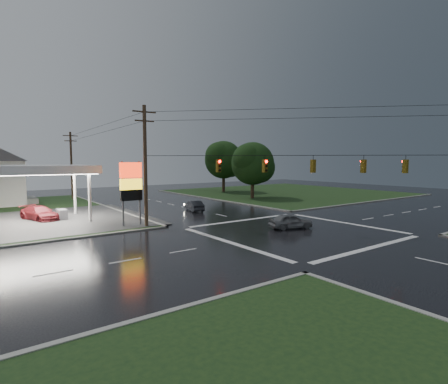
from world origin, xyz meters
TOP-DOWN VIEW (x-y plane):
  - ground at (0.00, 0.00)m, footprint 120.00×120.00m
  - grass_ne at (26.00, 26.00)m, footprint 36.00×36.00m
  - pylon_sign at (-10.50, 10.50)m, footprint 2.00×0.35m
  - utility_pole_nw at (-9.50, 9.50)m, footprint 2.20×0.32m
  - utility_pole_n at (-9.50, 38.00)m, footprint 2.20×0.32m
  - traffic_signals at (0.02, -0.02)m, footprint 26.87×26.87m
  - tree_ne_near at (14.14, 21.99)m, footprint 7.99×6.80m
  - tree_ne_far at (17.15, 33.99)m, footprint 8.46×7.20m
  - car_north at (-0.80, 15.45)m, footprint 2.20×4.07m
  - car_crossing at (0.62, 1.17)m, footprint 4.21×2.73m
  - car_pump at (-16.87, 19.11)m, footprint 3.67×5.41m

SIDE VIEW (x-z plane):
  - ground at x=0.00m, z-range 0.00..0.00m
  - grass_ne at x=26.00m, z-range 0.00..0.08m
  - car_north at x=-0.80m, z-range 0.00..1.27m
  - car_crossing at x=0.62m, z-range 0.00..1.33m
  - car_pump at x=-16.87m, z-range 0.00..1.46m
  - pylon_sign at x=-10.50m, z-range 1.01..7.01m
  - utility_pole_n at x=-9.50m, z-range 0.22..10.72m
  - tree_ne_near at x=14.14m, z-range 1.07..10.05m
  - utility_pole_nw at x=-9.50m, z-range 0.22..11.22m
  - tree_ne_far at x=17.15m, z-range 1.28..11.08m
  - traffic_signals at x=0.02m, z-range 5.75..7.22m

